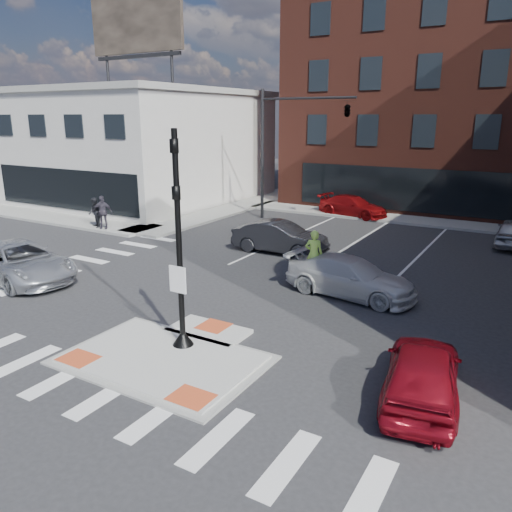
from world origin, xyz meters
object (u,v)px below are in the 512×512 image
Objects in this scene: red_sedan at (422,373)px; cyclist at (313,269)px; white_pickup at (350,277)px; bg_car_red at (353,206)px; pedestrian_b at (102,212)px; bg_car_dark at (280,237)px; pedestrian_a at (95,213)px; silver_suv at (20,262)px.

red_sedan is 8.01m from cyclist.
bg_car_red is (-5.15, 14.50, -0.03)m from white_pickup.
bg_car_red is 2.44× the size of pedestrian_b.
pedestrian_a is (-11.58, -1.00, 0.26)m from bg_car_dark.
red_sedan is at bearing -139.69° from bg_car_dark.
white_pickup is at bearing -44.96° from pedestrian_b.
white_pickup is at bearing -66.19° from red_sedan.
bg_car_dark is at bearing -169.14° from bg_car_red.
bg_car_red is 2.03× the size of cyclist.
cyclist reaches higher than bg_car_dark.
bg_car_dark reaches higher than red_sedan.
bg_car_dark is at bearing -67.78° from cyclist.
cyclist is (10.56, 5.05, -0.00)m from silver_suv.
silver_suv reaches higher than white_pickup.
pedestrian_a is at bearing -30.64° from cyclist.
pedestrian_a is (-20.53, 8.91, 0.31)m from red_sedan.
cyclist is 15.43m from pedestrian_a.
red_sedan is 21.81m from pedestrian_b.
cyclist is (-5.39, 5.91, 0.07)m from red_sedan.
pedestrian_b is (-19.90, 8.91, 0.40)m from red_sedan.
red_sedan is 0.84× the size of white_pickup.
silver_suv is at bearing 6.13° from cyclist.
pedestrian_b reaches higher than bg_car_red.
cyclist is 1.20× the size of pedestrian_b.
bg_car_red is at bearing 72.77° from pedestrian_a.
red_sedan is at bearing 112.94° from cyclist.
silver_suv is 2.91× the size of pedestrian_b.
white_pickup is (12.04, 5.05, -0.06)m from silver_suv.
cyclist is at bearing -155.55° from bg_car_red.
pedestrian_b is at bearing 35.45° from silver_suv.
bg_car_red is at bearing 12.34° from pedestrian_b.
red_sedan is 1.80× the size of cyclist.
red_sedan is 2.16× the size of pedestrian_b.
pedestrian_a reaches higher than bg_car_red.
bg_car_dark is (7.00, 9.05, -0.01)m from silver_suv.
bg_car_dark is 2.01× the size of cyclist.
cyclist is at bearing -57.28° from red_sedan.
bg_car_red is at bearing -1.18° from bg_car_dark.
red_sedan reaches higher than bg_car_red.
bg_car_dark is 2.66× the size of pedestrian_a.
pedestrian_a is at bearing 93.17° from bg_car_dark.
pedestrian_b is (-10.95, -1.00, 0.34)m from bg_car_dark.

